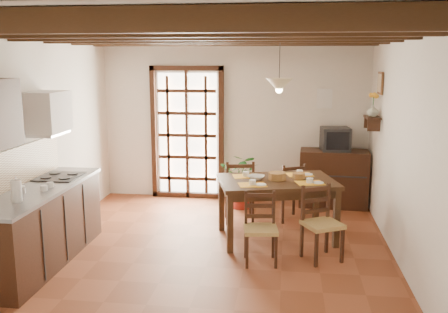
% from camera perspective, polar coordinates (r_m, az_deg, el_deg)
% --- Properties ---
extents(ground_plane, '(5.00, 5.00, 0.00)m').
position_cam_1_polar(ground_plane, '(6.43, -1.36, -10.78)').
color(ground_plane, brown).
extents(room_shell, '(4.52, 5.02, 2.81)m').
position_cam_1_polar(room_shell, '(5.99, -1.44, 5.54)').
color(room_shell, silver).
rests_on(room_shell, ground_plane).
extents(ceiling_beams, '(4.50, 4.34, 0.20)m').
position_cam_1_polar(ceiling_beams, '(5.97, -1.49, 13.92)').
color(ceiling_beams, black).
rests_on(ceiling_beams, room_shell).
extents(french_door, '(1.26, 0.11, 2.32)m').
position_cam_1_polar(french_door, '(8.60, -4.21, 2.95)').
color(french_door, white).
rests_on(french_door, ground_plane).
extents(kitchen_counter, '(0.64, 2.25, 1.38)m').
position_cam_1_polar(kitchen_counter, '(6.32, -20.21, -7.32)').
color(kitchen_counter, black).
rests_on(kitchen_counter, ground_plane).
extents(range_hood, '(0.38, 0.60, 0.54)m').
position_cam_1_polar(range_hood, '(6.58, -19.49, 4.70)').
color(range_hood, white).
rests_on(range_hood, room_shell).
extents(counter_items, '(0.50, 1.43, 0.25)m').
position_cam_1_polar(counter_items, '(6.27, -20.13, -2.85)').
color(counter_items, black).
rests_on(counter_items, kitchen_counter).
extents(dining_table, '(1.71, 1.32, 0.82)m').
position_cam_1_polar(dining_table, '(6.69, 6.06, -3.52)').
color(dining_table, '#382212').
rests_on(dining_table, ground_plane).
extents(chair_near_left, '(0.44, 0.42, 0.85)m').
position_cam_1_polar(chair_near_left, '(6.02, 4.18, -9.64)').
color(chair_near_left, '#AE8D4A').
rests_on(chair_near_left, ground_plane).
extents(chair_near_right, '(0.56, 0.55, 0.90)m').
position_cam_1_polar(chair_near_right, '(6.21, 11.05, -9.02)').
color(chair_near_right, '#AE8D4A').
rests_on(chair_near_right, ground_plane).
extents(chair_far_left, '(0.50, 0.48, 0.94)m').
position_cam_1_polar(chair_far_left, '(7.46, 1.76, -5.25)').
color(chair_far_left, '#AE8D4A').
rests_on(chair_far_left, ground_plane).
extents(chair_far_right, '(0.53, 0.53, 0.88)m').
position_cam_1_polar(chair_far_right, '(7.62, 7.42, -5.14)').
color(chair_far_right, '#AE8D4A').
rests_on(chair_far_right, ground_plane).
extents(table_setting, '(1.10, 0.73, 0.10)m').
position_cam_1_polar(table_setting, '(6.64, 6.09, -1.81)').
color(table_setting, yellow).
rests_on(table_setting, dining_table).
extents(table_bowl, '(0.25, 0.25, 0.05)m').
position_cam_1_polar(table_bowl, '(6.65, 3.71, -2.40)').
color(table_bowl, white).
rests_on(table_bowl, dining_table).
extents(sideboard, '(1.12, 0.55, 0.93)m').
position_cam_1_polar(sideboard, '(8.38, 12.40, -2.46)').
color(sideboard, black).
rests_on(sideboard, ground_plane).
extents(crt_tv, '(0.48, 0.45, 0.38)m').
position_cam_1_polar(crt_tv, '(8.25, 12.59, 1.96)').
color(crt_tv, black).
rests_on(crt_tv, sideboard).
extents(fuse_box, '(0.25, 0.03, 0.32)m').
position_cam_1_polar(fuse_box, '(8.42, 11.41, 6.51)').
color(fuse_box, white).
rests_on(fuse_box, room_shell).
extents(plant_pot, '(0.35, 0.35, 0.22)m').
position_cam_1_polar(plant_pot, '(8.20, 2.02, -5.07)').
color(plant_pot, maroon).
rests_on(plant_pot, ground_plane).
extents(potted_plant, '(1.94, 1.75, 1.87)m').
position_cam_1_polar(potted_plant, '(8.08, 2.04, -1.94)').
color(potted_plant, '#144C19').
rests_on(potted_plant, ground_plane).
extents(wall_shelf, '(0.20, 0.42, 0.20)m').
position_cam_1_polar(wall_shelf, '(7.65, 16.58, 4.01)').
color(wall_shelf, black).
rests_on(wall_shelf, room_shell).
extents(shelf_vase, '(0.15, 0.15, 0.15)m').
position_cam_1_polar(shelf_vase, '(7.63, 16.64, 5.04)').
color(shelf_vase, '#B2BFB2').
rests_on(shelf_vase, wall_shelf).
extents(shelf_flowers, '(0.14, 0.14, 0.36)m').
position_cam_1_polar(shelf_flowers, '(7.61, 16.73, 6.60)').
color(shelf_flowers, yellow).
rests_on(shelf_flowers, shelf_vase).
extents(framed_picture, '(0.03, 0.32, 0.32)m').
position_cam_1_polar(framed_picture, '(7.61, 17.44, 8.01)').
color(framed_picture, brown).
rests_on(framed_picture, room_shell).
extents(pendant_lamp, '(0.36, 0.36, 0.84)m').
position_cam_1_polar(pendant_lamp, '(6.58, 6.32, 8.27)').
color(pendant_lamp, black).
rests_on(pendant_lamp, room_shell).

